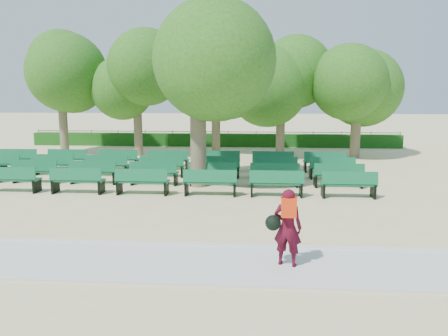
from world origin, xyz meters
TOP-DOWN VIEW (x-y plane):
  - ground at (0.00, 0.00)m, footprint 120.00×120.00m
  - paving at (0.00, -7.40)m, footprint 30.00×2.20m
  - curb at (0.00, -6.25)m, footprint 30.00×0.12m
  - hedge at (0.00, 14.00)m, footprint 26.00×0.70m
  - fence at (0.00, 14.40)m, footprint 26.00×0.10m
  - tree_line at (0.00, 10.00)m, footprint 21.80×6.80m
  - bench_array at (-1.31, 1.91)m, footprint 2.04×0.78m
  - tree_among at (0.62, 0.88)m, footprint 5.58×5.58m
  - person at (3.63, -7.39)m, footprint 0.86×0.59m

SIDE VIEW (x-z plane):
  - ground at x=0.00m, z-range 0.00..0.00m
  - fence at x=0.00m, z-range -0.51..0.51m
  - tree_line at x=0.00m, z-range -3.52..3.52m
  - paving at x=0.00m, z-range 0.00..0.06m
  - curb at x=0.00m, z-range 0.00..0.10m
  - bench_array at x=-1.31m, z-range -0.53..0.73m
  - hedge at x=0.00m, z-range 0.00..0.90m
  - person at x=3.63m, z-range 0.09..1.82m
  - tree_among at x=0.62m, z-range 1.31..9.02m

